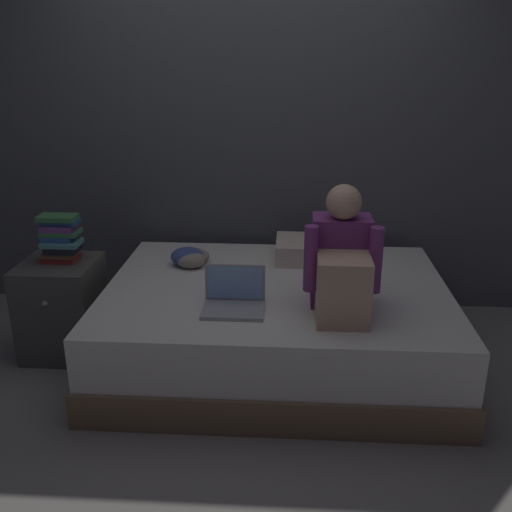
# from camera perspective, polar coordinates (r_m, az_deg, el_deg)

# --- Properties ---
(ground_plane) EXTENTS (8.00, 8.00, 0.00)m
(ground_plane) POSITION_cam_1_polar(r_m,az_deg,el_deg) (3.27, -1.77, -12.82)
(ground_plane) COLOR gray
(wall_back) EXTENTS (5.60, 0.10, 2.70)m
(wall_back) POSITION_cam_1_polar(r_m,az_deg,el_deg) (3.97, -0.33, 13.88)
(wall_back) COLOR #4C4F54
(wall_back) RESTS_ON ground_plane
(bed) EXTENTS (2.00, 1.50, 0.49)m
(bed) POSITION_cam_1_polar(r_m,az_deg,el_deg) (3.40, 2.03, -6.77)
(bed) COLOR #7A6047
(bed) RESTS_ON ground_plane
(nightstand) EXTENTS (0.44, 0.46, 0.59)m
(nightstand) POSITION_cam_1_polar(r_m,az_deg,el_deg) (3.66, -18.79, -4.95)
(nightstand) COLOR #474442
(nightstand) RESTS_ON ground_plane
(person_sitting) EXTENTS (0.39, 0.44, 0.66)m
(person_sitting) POSITION_cam_1_polar(r_m,az_deg,el_deg) (2.93, 8.57, -0.91)
(person_sitting) COLOR #75337A
(person_sitting) RESTS_ON bed
(laptop) EXTENTS (0.32, 0.23, 0.22)m
(laptop) POSITION_cam_1_polar(r_m,az_deg,el_deg) (2.99, -2.22, -4.30)
(laptop) COLOR #9EA0A5
(laptop) RESTS_ON bed
(pillow) EXTENTS (0.56, 0.36, 0.13)m
(pillow) POSITION_cam_1_polar(r_m,az_deg,el_deg) (3.70, 6.37, 0.61)
(pillow) COLOR beige
(pillow) RESTS_ON bed
(book_stack) EXTENTS (0.23, 0.16, 0.28)m
(book_stack) POSITION_cam_1_polar(r_m,az_deg,el_deg) (3.54, -19.01, 1.64)
(book_stack) COLOR #9E2D28
(book_stack) RESTS_ON nightstand
(clothes_pile) EXTENTS (0.24, 0.23, 0.12)m
(clothes_pile) POSITION_cam_1_polar(r_m,az_deg,el_deg) (3.60, -6.57, -0.13)
(clothes_pile) COLOR #3D4C8E
(clothes_pile) RESTS_ON bed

